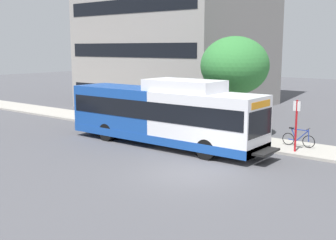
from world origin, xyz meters
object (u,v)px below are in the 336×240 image
transit_bus (163,114)px  bicycle_parked (298,139)px  bus_stop_sign_pole (296,122)px  street_tree_near_stop (235,66)px

transit_bus → bicycle_parked: transit_bus is taller
bus_stop_sign_pole → street_tree_near_stop: (1.77, 4.53, 2.60)m
bicycle_parked → street_tree_near_stop: street_tree_near_stop is taller
bicycle_parked → street_tree_near_stop: 5.66m
street_tree_near_stop → bicycle_parked: bearing=-98.0°
bicycle_parked → bus_stop_sign_pole: bearing=-166.6°
transit_bus → bicycle_parked: 7.27m
bicycle_parked → transit_bus: bearing=120.7°
bicycle_parked → street_tree_near_stop: bearing=82.0°
bus_stop_sign_pole → transit_bus: bearing=111.2°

